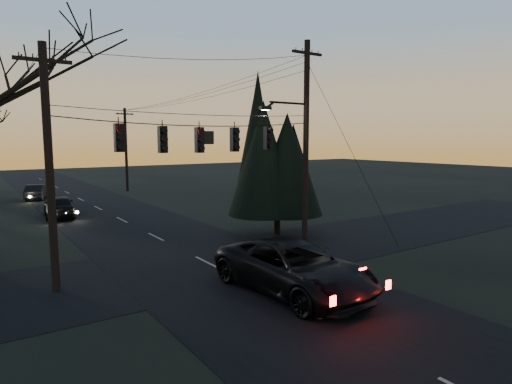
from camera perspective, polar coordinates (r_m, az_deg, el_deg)
ground_plane at (r=11.58m, az=19.15°, el=-20.58°), size 160.00×160.00×0.00m
main_road at (r=27.80m, az=-16.22°, el=-4.24°), size 8.00×120.00×0.02m
cross_road at (r=18.80m, az=-6.48°, el=-9.37°), size 60.00×7.00×0.02m
utility_pole_right at (r=21.82m, az=6.48°, el=-7.08°), size 5.00×0.30×10.00m
utility_pole_left at (r=16.99m, az=-25.05°, el=-11.82°), size 1.80×0.30×8.50m
utility_pole_far_r at (r=46.42m, az=-16.75°, el=0.14°), size 1.80×0.30×8.50m
span_signal_assembly at (r=17.94m, az=-7.40°, el=7.05°), size 11.50×0.44×1.49m
evergreen_right at (r=23.81m, az=2.89°, el=5.43°), size 4.15×4.15×8.11m
suv_near at (r=15.09m, az=5.06°, el=-10.04°), size 3.31×6.49×1.75m
sedan_oncoming_a at (r=32.18m, az=-24.76°, el=-1.74°), size 2.27×4.68×1.54m
sedan_oncoming_b at (r=42.75m, az=-27.21°, el=-0.01°), size 2.49×4.26×1.33m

